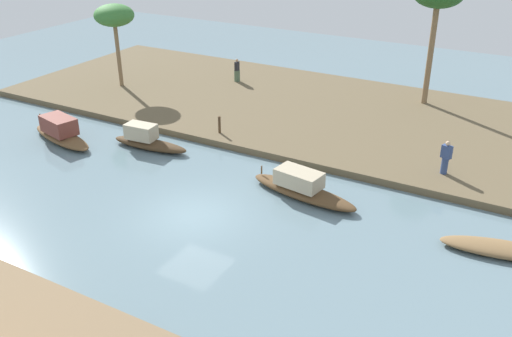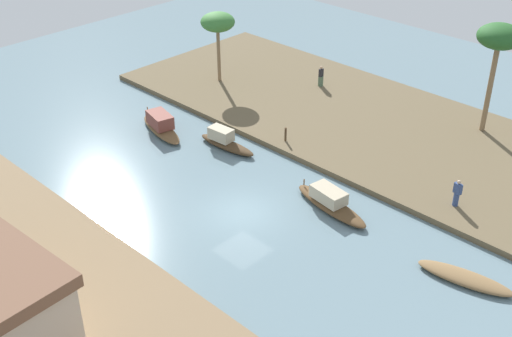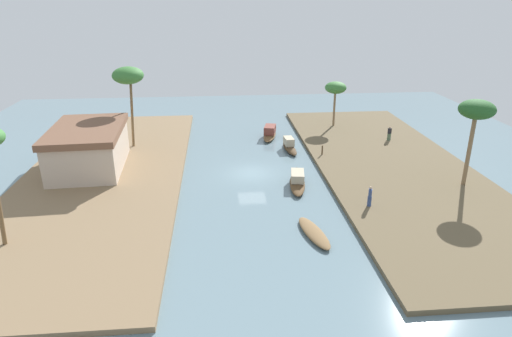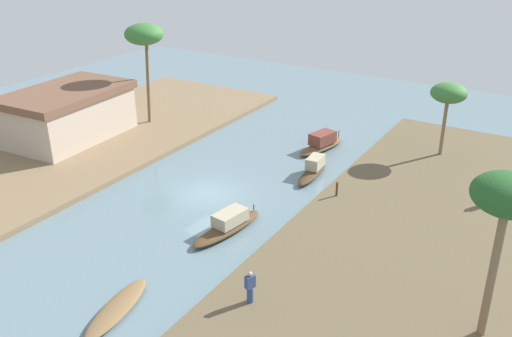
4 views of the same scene
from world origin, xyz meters
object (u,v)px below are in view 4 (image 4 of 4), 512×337
at_px(sampan_foreground, 322,143).
at_px(person_by_mooring, 250,287).
at_px(palm_tree_left_far, 449,94).
at_px(palm_tree_left_near, 509,199).
at_px(riverside_building, 68,113).
at_px(sampan_with_tall_canopy, 228,225).
at_px(mooring_post, 337,189).
at_px(person_on_near_bank, 492,194).
at_px(sampan_upstream_small, 117,308).
at_px(sampan_near_left_bank, 313,169).
at_px(palm_tree_right_tall, 144,36).

distance_m(sampan_foreground, person_by_mooring, 19.22).
bearing_deg(palm_tree_left_far, sampan_foreground, 110.00).
relative_size(palm_tree_left_near, riverside_building, 0.73).
bearing_deg(sampan_foreground, sampan_with_tall_canopy, -163.05).
xyz_separation_m(sampan_with_tall_canopy, mooring_post, (6.48, -3.61, 0.38)).
height_order(person_on_near_bank, riverside_building, riverside_building).
bearing_deg(sampan_with_tall_canopy, mooring_post, -20.46).
xyz_separation_m(sampan_with_tall_canopy, palm_tree_left_far, (16.47, -7.29, 4.41)).
distance_m(sampan_upstream_small, riverside_building, 22.15).
relative_size(sampan_with_tall_canopy, palm_tree_left_far, 1.00).
height_order(mooring_post, riverside_building, riverside_building).
bearing_deg(riverside_building, palm_tree_left_far, -68.73).
bearing_deg(palm_tree_left_near, person_on_near_bank, 8.24).
distance_m(sampan_foreground, mooring_post, 8.30).
xyz_separation_m(sampan_with_tall_canopy, riverside_building, (4.88, 18.09, 1.86)).
bearing_deg(palm_tree_left_near, riverside_building, 78.20).
xyz_separation_m(sampan_with_tall_canopy, sampan_foreground, (13.56, 0.72, 0.08)).
distance_m(sampan_near_left_bank, person_by_mooring, 14.48).
bearing_deg(palm_tree_left_near, sampan_upstream_small, 114.92).
bearing_deg(riverside_building, palm_tree_left_near, -105.08).
relative_size(sampan_with_tall_canopy, sampan_upstream_small, 1.13).
xyz_separation_m(sampan_with_tall_canopy, sampan_near_left_bank, (9.04, -0.77, 0.02)).
relative_size(sampan_foreground, palm_tree_left_far, 0.94).
relative_size(sampan_foreground, person_on_near_bank, 3.22).
height_order(sampan_foreground, mooring_post, sampan_foreground).
height_order(sampan_with_tall_canopy, sampan_foreground, sampan_foreground).
bearing_deg(palm_tree_left_far, person_by_mooring, 172.62).
height_order(person_on_near_bank, palm_tree_left_far, palm_tree_left_far).
bearing_deg(person_by_mooring, person_on_near_bank, -4.78).
bearing_deg(palm_tree_left_far, sampan_near_left_bank, 138.78).
bearing_deg(sampan_near_left_bank, riverside_building, 97.71).
bearing_deg(mooring_post, sampan_foreground, 31.46).
xyz_separation_m(mooring_post, riverside_building, (-1.60, 21.70, 1.48)).
relative_size(person_on_near_bank, palm_tree_left_near, 0.22).
bearing_deg(sampan_near_left_bank, palm_tree_right_tall, 78.96).
xyz_separation_m(person_on_near_bank, palm_tree_left_far, (6.13, 4.55, 3.88)).
distance_m(sampan_near_left_bank, sampan_upstream_small, 17.28).
height_order(sampan_with_tall_canopy, person_by_mooring, person_by_mooring).
height_order(sampan_with_tall_canopy, mooring_post, mooring_post).
relative_size(sampan_near_left_bank, palm_tree_left_far, 0.82).
distance_m(sampan_foreground, palm_tree_left_near, 21.79).
bearing_deg(palm_tree_left_far, mooring_post, 159.78).
height_order(person_by_mooring, palm_tree_right_tall, palm_tree_right_tall).
xyz_separation_m(sampan_near_left_bank, person_by_mooring, (-13.97, -3.74, 0.66)).
distance_m(person_by_mooring, palm_tree_left_far, 21.90).
height_order(palm_tree_left_near, riverside_building, palm_tree_left_near).
bearing_deg(person_on_near_bank, riverside_building, 6.45).
height_order(palm_tree_left_near, palm_tree_right_tall, palm_tree_right_tall).
xyz_separation_m(sampan_foreground, palm_tree_left_near, (-15.29, -14.31, 6.01)).
height_order(sampan_near_left_bank, palm_tree_right_tall, palm_tree_right_tall).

